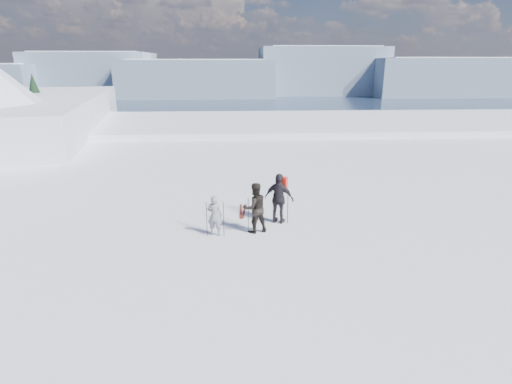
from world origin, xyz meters
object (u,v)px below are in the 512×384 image
skier_pack (279,199)px  skier_dark (255,208)px  skis_loose (243,211)px  skier_grey (215,216)px

skier_pack → skier_dark: bearing=66.2°
skier_pack → skis_loose: skier_pack is taller
skier_dark → skis_loose: bearing=-98.0°
skier_grey → skis_loose: skier_grey is taller
skier_dark → skis_loose: skier_dark is taller
skier_dark → skier_pack: (1.01, 0.85, 0.05)m
skis_loose → skier_dark: bearing=-79.3°
skier_pack → skis_loose: bearing=-16.6°
skier_grey → skis_loose: 2.71m
skier_dark → skis_loose: (-0.41, 2.15, -0.94)m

